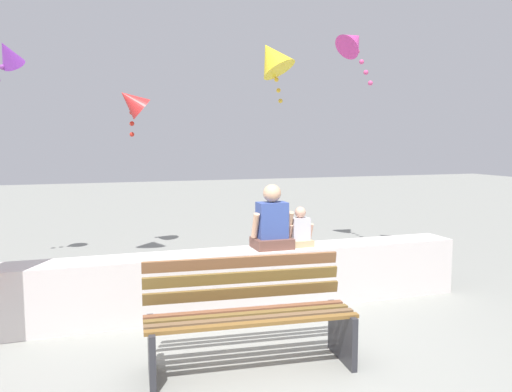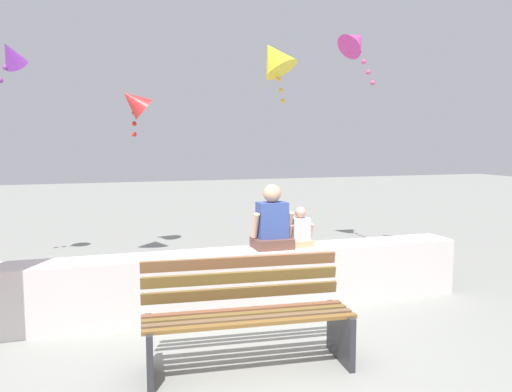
# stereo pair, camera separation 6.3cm
# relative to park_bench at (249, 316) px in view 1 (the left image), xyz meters

# --- Properties ---
(ground_plane) EXTENTS (40.00, 40.00, 0.00)m
(ground_plane) POSITION_rel_park_bench_xyz_m (0.16, 0.05, -0.42)
(ground_plane) COLOR gray
(seawall_ledge) EXTENTS (5.69, 0.47, 0.68)m
(seawall_ledge) POSITION_rel_park_bench_xyz_m (0.16, 1.38, -0.08)
(seawall_ledge) COLOR silver
(seawall_ledge) RESTS_ON ground
(park_bench) EXTENTS (1.77, 0.75, 0.88)m
(park_bench) POSITION_rel_park_bench_xyz_m (0.00, 0.00, 0.00)
(park_bench) COLOR brown
(park_bench) RESTS_ON ground
(person_adult) EXTENTS (0.47, 0.35, 0.73)m
(person_adult) POSITION_rel_park_bench_xyz_m (0.72, 1.38, 0.54)
(person_adult) COLOR brown
(person_adult) RESTS_ON seawall_ledge
(person_child) EXTENTS (0.30, 0.22, 0.46)m
(person_child) POSITION_rel_park_bench_xyz_m (1.06, 1.38, 0.43)
(person_child) COLOR tan
(person_child) RESTS_ON seawall_ledge
(kite_magenta) EXTENTS (0.68, 0.73, 1.06)m
(kite_magenta) POSITION_rel_park_bench_xyz_m (3.04, 3.79, 3.10)
(kite_magenta) COLOR #DB3D9E
(kite_yellow) EXTENTS (1.01, 0.99, 1.14)m
(kite_yellow) POSITION_rel_park_bench_xyz_m (1.88, 4.54, 2.90)
(kite_yellow) COLOR yellow
(kite_purple) EXTENTS (0.56, 0.58, 0.82)m
(kite_purple) POSITION_rel_park_bench_xyz_m (-2.26, 4.17, 2.67)
(kite_purple) COLOR purple
(kite_red) EXTENTS (0.62, 0.57, 0.88)m
(kite_red) POSITION_rel_park_bench_xyz_m (-0.51, 4.74, 2.11)
(kite_red) COLOR red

